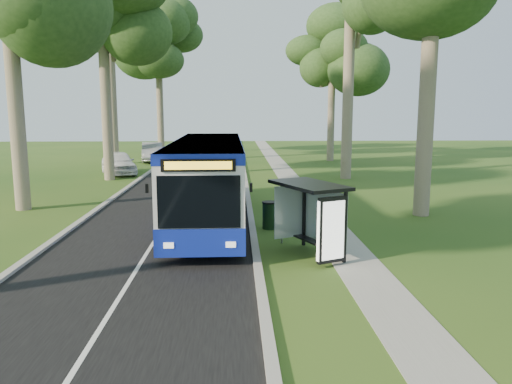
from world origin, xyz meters
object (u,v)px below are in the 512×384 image
bus_shelter (315,208)px  car_silver (152,152)px  bus (208,180)px  bus_stop_sign (282,203)px  car_white (119,163)px  litter_bin (270,215)px

bus_shelter → car_silver: 31.94m
bus → bus_stop_sign: (2.70, -3.47, -0.31)m
bus → car_white: bus is taller
bus_shelter → car_white: size_ratio=0.63×
bus_shelter → litter_bin: size_ratio=2.87×
bus → car_white: size_ratio=2.59×
bus_stop_sign → bus_shelter: (0.83, -1.93, 0.20)m
bus → litter_bin: bearing=-29.1°
car_white → bus_shelter: bearing=-85.3°
litter_bin → car_silver: bearing=108.5°
car_white → car_silver: (0.94, 9.09, 0.01)m
bus_stop_sign → litter_bin: 2.35m
bus_shelter → car_white: bearing=92.4°
bus_shelter → litter_bin: bearing=80.4°
car_white → bus: bearing=-87.5°
bus_stop_sign → car_white: bearing=119.2°
bus_stop_sign → car_white: size_ratio=0.46×
bus → litter_bin: bus is taller
car_silver → bus: bearing=-84.7°
bus_shelter → bus: bearing=98.5°
bus → bus_shelter: (3.53, -5.40, -0.11)m
car_silver → bus_stop_sign: bearing=-81.4°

